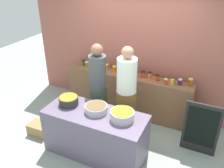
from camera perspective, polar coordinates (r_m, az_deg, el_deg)
ground at (r=4.59m, az=-1.93°, el=-13.56°), size 12.00×12.00×0.00m
storefront_wall at (r=5.02m, az=5.49°, el=9.87°), size 4.80×0.12×3.00m
display_shelf at (r=5.14m, az=3.60°, el=-2.38°), size 2.70×0.36×0.91m
prep_table at (r=4.13m, az=-3.97°, el=-11.74°), size 1.70×0.70×0.82m
preserve_jar_0 at (r=5.41m, az=-6.76°, el=5.09°), size 0.09×0.09×0.11m
preserve_jar_1 at (r=5.33m, az=-6.02°, el=4.79°), size 0.09×0.09×0.11m
preserve_jar_2 at (r=5.27m, az=-4.11°, el=4.57°), size 0.09×0.09×0.11m
preserve_jar_3 at (r=5.15m, az=-1.20°, el=4.17°), size 0.07×0.07×0.12m
preserve_jar_4 at (r=5.04m, az=0.57°, el=3.65°), size 0.08×0.08×0.13m
preserve_jar_5 at (r=5.04m, az=1.77°, el=3.58°), size 0.07×0.07×0.12m
preserve_jar_6 at (r=4.91m, az=2.59°, el=3.06°), size 0.08×0.08×0.15m
preserve_jar_7 at (r=4.90m, az=3.71°, el=2.75°), size 0.07×0.07×0.11m
preserve_jar_8 at (r=4.84m, az=5.08°, el=2.63°), size 0.09×0.09×0.15m
preserve_jar_9 at (r=4.82m, az=7.45°, el=2.31°), size 0.09×0.09×0.14m
preserve_jar_10 at (r=4.81m, az=8.99°, el=2.07°), size 0.08×0.08×0.13m
preserve_jar_11 at (r=4.74m, az=10.80°, el=1.48°), size 0.07×0.07×0.12m
preserve_jar_12 at (r=4.65m, az=12.74°, el=0.61°), size 0.08×0.08×0.11m
preserve_jar_13 at (r=4.67m, az=14.24°, el=0.51°), size 0.07×0.07×0.10m
preserve_jar_14 at (r=4.69m, az=15.96°, el=0.48°), size 0.08×0.08×0.12m
preserve_jar_15 at (r=4.70m, az=18.26°, el=0.41°), size 0.09×0.09×0.15m
cooking_pot_left at (r=4.12m, az=-10.35°, el=-3.95°), size 0.33×0.33×0.15m
cooking_pot_center at (r=3.88m, az=-3.87°, el=-5.87°), size 0.37×0.37×0.13m
cooking_pot_right at (r=3.69m, az=2.46°, el=-7.52°), size 0.37×0.37×0.16m
cook_with_tongs at (r=4.49m, az=-3.33°, el=-1.97°), size 0.33×0.33×1.75m
cook_in_cap at (r=4.23m, az=3.38°, el=-3.69°), size 0.36×0.36×1.81m
bread_crate at (r=4.90m, az=-16.95°, el=-10.16°), size 0.40×0.32×0.23m
chalkboard_sign at (r=4.35m, az=20.54°, el=-10.03°), size 0.59×0.04×0.97m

